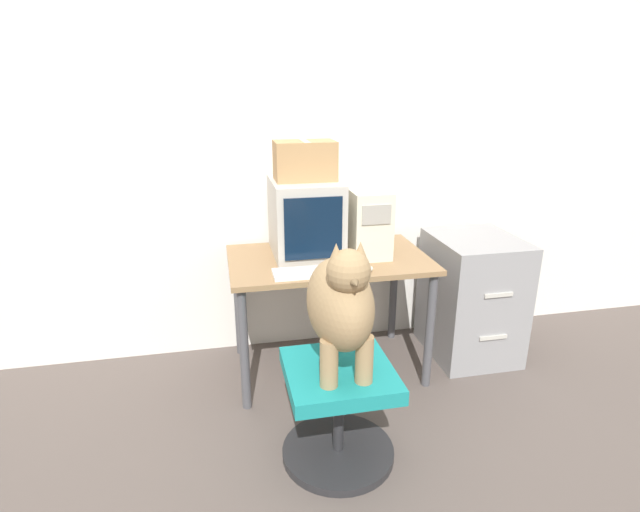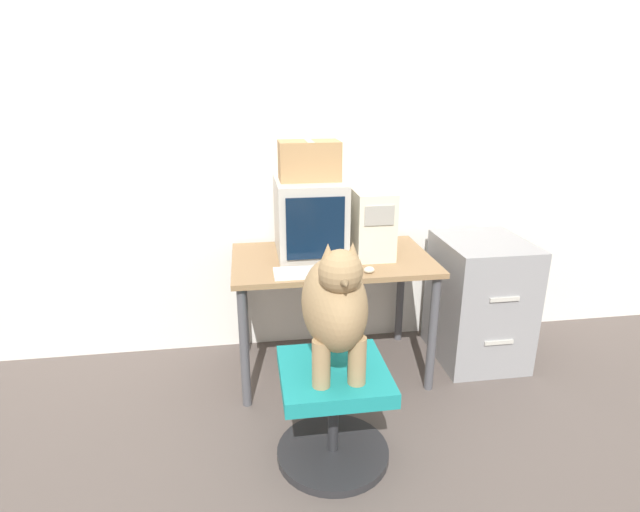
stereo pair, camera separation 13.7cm
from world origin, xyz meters
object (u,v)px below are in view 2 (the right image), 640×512
crt_monitor (310,217)px  filing_cabinet (479,300)px  pc_tower (369,220)px  dog (335,303)px  office_chair (333,408)px  cardboard_box (309,161)px  keyboard (316,272)px

crt_monitor → filing_cabinet: bearing=-4.4°
pc_tower → dog: pc_tower is taller
office_chair → dog: dog is taller
crt_monitor → pc_tower: (0.35, -0.02, -0.03)m
office_chair → cardboard_box: (0.01, 0.87, 1.02)m
pc_tower → dog: bearing=-112.4°
pc_tower → cardboard_box: (-0.35, 0.02, 0.35)m
pc_tower → keyboard: pc_tower is taller
filing_cabinet → dog: bearing=-143.3°
crt_monitor → cardboard_box: size_ratio=1.43×
crt_monitor → keyboard: (-0.01, -0.35, -0.21)m
crt_monitor → pc_tower: bearing=-3.0°
keyboard → dog: dog is taller
office_chair → filing_cabinet: 1.34m
crt_monitor → dog: (-0.01, -0.88, -0.15)m
dog → keyboard: bearing=90.6°
pc_tower → cardboard_box: size_ratio=1.36×
pc_tower → filing_cabinet: (0.72, -0.06, -0.54)m
pc_tower → cardboard_box: 0.50m
filing_cabinet → cardboard_box: size_ratio=2.33×
filing_cabinet → cardboard_box: 1.39m
crt_monitor → dog: 0.89m
crt_monitor → cardboard_box: bearing=90.0°
pc_tower → keyboard: bearing=-137.8°
office_chair → dog: bearing=-90.0°
crt_monitor → office_chair: (-0.01, -0.87, -0.69)m
keyboard → pc_tower: bearing=42.2°
crt_monitor → filing_cabinet: crt_monitor is taller
crt_monitor → dog: size_ratio=0.77×
pc_tower → dog: size_ratio=0.73×
filing_cabinet → cardboard_box: cardboard_box is taller
crt_monitor → pc_tower: 0.35m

